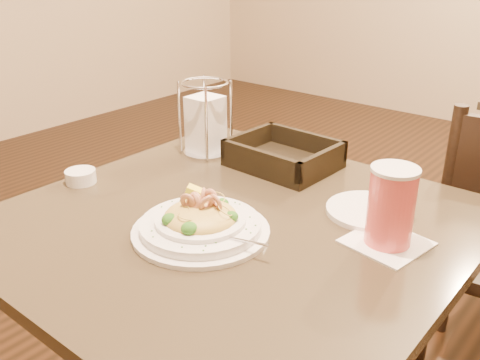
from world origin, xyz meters
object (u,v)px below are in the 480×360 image
Objects in this scene: napkin_caddy at (206,123)px; main_table at (234,313)px; drink_glass at (391,207)px; bread_basket at (283,158)px; pasta_bowl at (200,222)px; side_plate at (369,211)px; butter_ramekin at (81,177)px.

main_table is at bearing -38.80° from napkin_caddy.
main_table is at bearing -159.84° from drink_glass.
pasta_bowl is at bearing -78.60° from bread_basket.
pasta_bowl reaches higher than bread_basket.
pasta_bowl is 1.17× the size of bread_basket.
side_plate is at bearing -5.13° from napkin_caddy.
bread_basket is 0.23m from napkin_caddy.
butter_ramekin is (-0.61, -0.29, 0.01)m from side_plate.
side_plate is 2.54× the size of butter_ramekin.
drink_glass is (0.29, 0.11, 0.32)m from main_table.
main_table is 4.49× the size of napkin_caddy.
napkin_caddy is (-0.31, 0.25, 0.33)m from main_table.
main_table is 12.50× the size of butter_ramekin.
napkin_caddy is (-0.30, 0.34, 0.06)m from pasta_bowl.
napkin_caddy is 0.36m from butter_ramekin.
bread_basket is at bearing 101.40° from pasta_bowl.
butter_ramekin is (-0.31, -0.39, -0.01)m from bread_basket.
side_plate is at bearing 53.43° from pasta_bowl.
pasta_bowl reaches higher than butter_ramekin.
drink_glass is at bearing -27.14° from bread_basket.
napkin_caddy is (-0.60, 0.14, 0.01)m from drink_glass.
side_plate is (0.51, -0.05, -0.08)m from napkin_caddy.
napkin_caddy reaches higher than main_table.
drink_glass is 2.18× the size of butter_ramekin.
main_table is at bearing -73.78° from bread_basket.
side_plate is (0.29, -0.10, -0.02)m from bread_basket.
side_plate is (0.21, 0.20, 0.25)m from main_table.
side_plate is at bearing 25.73° from butter_ramekin.
drink_glass is 0.61m from napkin_caddy.
napkin_caddy is 0.52m from side_plate.
butter_ramekin is (-0.09, -0.34, -0.07)m from napkin_caddy.
main_table is 0.51m from napkin_caddy.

